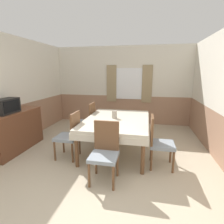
{
  "coord_description": "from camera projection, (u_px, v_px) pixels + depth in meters",
  "views": [
    {
      "loc": [
        0.85,
        -1.77,
        1.76
      ],
      "look_at": [
        0.11,
        1.92,
        0.89
      ],
      "focal_mm": 28.0,
      "sensor_mm": 36.0,
      "label": 1
    }
  ],
  "objects": [
    {
      "name": "chair_left_near",
      "position": [
        70.0,
        134.0,
        3.57
      ],
      "size": [
        0.44,
        0.44,
        0.98
      ],
      "rotation": [
        0.0,
        0.0,
        1.57
      ],
      "color": "brown",
      "rests_on": "ground_plane"
    },
    {
      "name": "wall_back",
      "position": [
        122.0,
        86.0,
        5.98
      ],
      "size": [
        4.94,
        0.1,
        2.6
      ],
      "color": "silver",
      "rests_on": "ground_plane"
    },
    {
      "name": "ground_plane",
      "position": [
        74.0,
        212.0,
        2.25
      ],
      "size": [
        16.0,
        16.0,
        0.0
      ],
      "primitive_type": "plane",
      "color": "tan"
    },
    {
      "name": "chair_head_near",
      "position": [
        105.0,
        150.0,
        2.83
      ],
      "size": [
        0.44,
        0.44,
        0.98
      ],
      "rotation": [
        0.0,
        0.0,
        3.14
      ],
      "color": "brown",
      "rests_on": "ground_plane"
    },
    {
      "name": "tv",
      "position": [
        6.0,
        106.0,
        3.65
      ],
      "size": [
        0.29,
        0.53,
        0.31
      ],
      "color": "black",
      "rests_on": "sideboard"
    },
    {
      "name": "vase",
      "position": [
        114.0,
        114.0,
        3.91
      ],
      "size": [
        0.11,
        0.11,
        0.17
      ],
      "color": "#A39989",
      "rests_on": "dining_table"
    },
    {
      "name": "chair_left_far",
      "position": [
        88.0,
        120.0,
        4.61
      ],
      "size": [
        0.44,
        0.44,
        0.98
      ],
      "rotation": [
        0.0,
        0.0,
        1.57
      ],
      "color": "brown",
      "rests_on": "ground_plane"
    },
    {
      "name": "chair_right_near",
      "position": [
        158.0,
        140.0,
        3.23
      ],
      "size": [
        0.44,
        0.44,
        0.98
      ],
      "rotation": [
        0.0,
        0.0,
        4.71
      ],
      "color": "brown",
      "rests_on": "ground_plane"
    },
    {
      "name": "wall_left",
      "position": [
        20.0,
        91.0,
        4.4
      ],
      "size": [
        0.05,
        4.59,
        2.6
      ],
      "color": "silver",
      "rests_on": "ground_plane"
    },
    {
      "name": "wall_right",
      "position": [
        220.0,
        95.0,
        3.52
      ],
      "size": [
        0.05,
        4.59,
        2.6
      ],
      "color": "silver",
      "rests_on": "ground_plane"
    },
    {
      "name": "sideboard",
      "position": [
        16.0,
        131.0,
        3.95
      ],
      "size": [
        0.46,
        1.39,
        0.9
      ],
      "color": "brown",
      "rests_on": "ground_plane"
    },
    {
      "name": "dining_table",
      "position": [
        117.0,
        123.0,
        3.9
      ],
      "size": [
        1.4,
        1.94,
        0.74
      ],
      "color": "beige",
      "rests_on": "ground_plane"
    }
  ]
}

